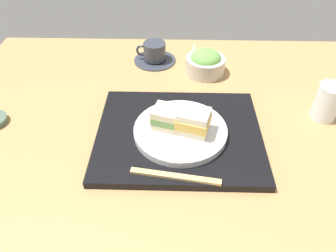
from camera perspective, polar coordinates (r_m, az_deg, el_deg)
The scene contains 10 objects.
ground_plane at distance 85.85cm, azimuth 4.75°, elevation -1.05°, with size 140.00×100.00×3.00cm, color tan.
serving_tray at distance 81.17cm, azimuth 1.94°, elevation -1.51°, with size 40.68×33.51×2.02cm, color black.
sandwich_plate at distance 79.39cm, azimuth 2.18°, elevation -0.87°, with size 22.84×22.84×1.72cm, color silver.
sandwich_near at distance 77.81cm, azimuth 0.04°, elevation 1.47°, with size 8.54×7.69×5.11cm.
sandwich_far at distance 76.31cm, azimuth 4.50°, elevation 0.79°, with size 8.94×8.06×5.96cm.
salad_bowl at distance 104.98cm, azimuth 6.60°, elevation 10.99°, with size 12.34×12.34×7.90cm.
chopsticks_pair at distance 70.04cm, azimuth 1.30°, elevation -8.84°, with size 19.65×4.31×0.70cm.
coffee_cup at distance 111.42cm, azimuth -2.41°, elevation 12.61°, with size 14.09×14.09×6.52cm.
drinking_glass at distance 94.61cm, azimuth 26.25°, elevation 3.79°, with size 6.62×6.62×9.90cm, color silver.
teaspoon at distance 117.60cm, azimuth 4.57°, elevation 12.84°, with size 2.10×8.95×0.80cm.
Camera 1 is at (-5.41, -63.43, 56.10)cm, focal length 34.66 mm.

